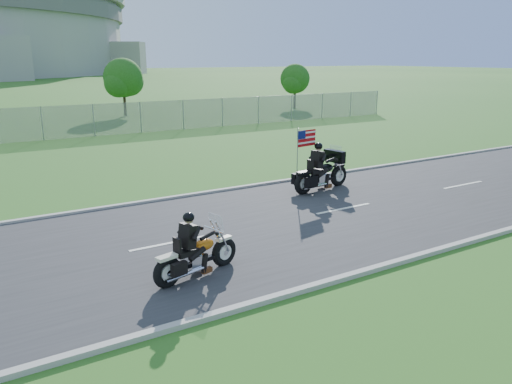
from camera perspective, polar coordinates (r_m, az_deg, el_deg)
ground at (r=14.25m, az=-2.31°, el=-4.52°), size 420.00×420.00×0.00m
road at (r=14.25m, az=-2.31°, el=-4.44°), size 120.00×8.00×0.04m
curb_north at (r=17.73m, az=-8.67°, el=-0.54°), size 120.00×0.18×0.12m
curb_south at (r=11.13m, az=8.01°, el=-10.25°), size 120.00×0.18×0.12m
tree_fence_near at (r=43.67m, az=-14.90°, el=12.29°), size 3.52×3.28×4.75m
tree_fence_far at (r=49.00m, az=4.49°, el=12.61°), size 3.08×2.87×4.20m
motorcycle_lead at (r=11.30m, az=-6.93°, el=-7.32°), size 2.30×0.95×1.57m
motorcycle_follow at (r=18.55m, az=7.49°, el=2.04°), size 2.73×1.03×2.28m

